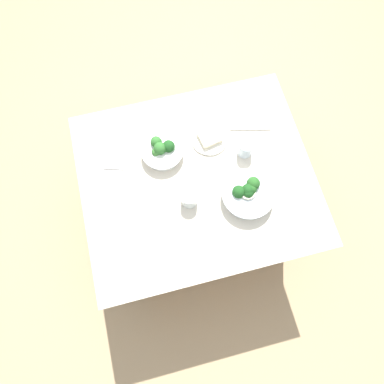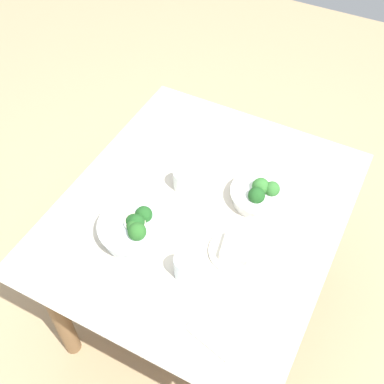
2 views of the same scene
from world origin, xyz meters
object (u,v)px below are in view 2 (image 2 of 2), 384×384
broccoli_bowl_near (135,228)px  napkin_folded_upper (227,320)px  bread_side_plate (236,250)px  water_glass_center (184,180)px  fork_by_far_bowl (281,257)px  water_glass_side (185,267)px  broccoli_bowl_far (260,194)px  fork_by_near_bowl (277,156)px  table_knife_left (161,149)px

broccoli_bowl_near → napkin_folded_upper: bearing=70.8°
broccoli_bowl_near → bread_side_plate: (-0.10, 0.35, -0.03)m
water_glass_center → fork_by_far_bowl: water_glass_center is taller
water_glass_side → broccoli_bowl_near: bearing=-104.7°
water_glass_side → fork_by_far_bowl: 0.34m
broccoli_bowl_far → fork_by_far_bowl: (0.20, 0.17, -0.04)m
broccoli_bowl_near → bread_side_plate: 0.36m
fork_by_far_bowl → fork_by_near_bowl: (-0.46, -0.19, -0.00)m
broccoli_bowl_far → broccoli_bowl_near: 0.48m
broccoli_bowl_far → water_glass_center: size_ratio=2.53×
water_glass_center → fork_by_near_bowl: 0.42m
fork_by_near_bowl → napkin_folded_upper: size_ratio=0.49×
bread_side_plate → fork_by_far_bowl: bread_side_plate is taller
water_glass_center → napkin_folded_upper: water_glass_center is taller
table_knife_left → napkin_folded_upper: napkin_folded_upper is taller
fork_by_near_bowl → table_knife_left: same height
table_knife_left → napkin_folded_upper: 0.81m
napkin_folded_upper → table_knife_left: bearing=-135.2°
water_glass_center → water_glass_side: bearing=28.9°
fork_by_near_bowl → bread_side_plate: bearing=19.3°
broccoli_bowl_near → napkin_folded_upper: size_ratio=1.18×
fork_by_near_bowl → table_knife_left: 0.49m
broccoli_bowl_near → water_glass_center: size_ratio=3.00×
water_glass_side → fork_by_far_bowl: water_glass_side is taller
bread_side_plate → water_glass_center: water_glass_center is taller
broccoli_bowl_far → water_glass_center: (0.07, -0.29, 0.00)m
fork_by_far_bowl → water_glass_center: bearing=3.9°
broccoli_bowl_far → napkin_folded_upper: size_ratio=1.00×
fork_by_far_bowl → bread_side_plate: bearing=40.4°
table_knife_left → napkin_folded_upper: (0.57, 0.57, 0.00)m
bread_side_plate → fork_by_near_bowl: (-0.51, -0.04, -0.01)m
water_glass_side → napkin_folded_upper: water_glass_side is taller
water_glass_center → napkin_folded_upper: size_ratio=0.39×
water_glass_center → fork_by_far_bowl: size_ratio=0.93×
water_glass_side → napkin_folded_upper: 0.22m
broccoli_bowl_far → fork_by_near_bowl: size_ratio=2.05×
fork_by_far_bowl → napkin_folded_upper: bearing=97.4°
water_glass_side → fork_by_near_bowl: 0.68m
water_glass_center → bread_side_plate: bearing=58.9°
broccoli_bowl_far → fork_by_far_bowl: bearing=39.4°
broccoli_bowl_near → water_glass_center: broccoli_bowl_near is taller
bread_side_plate → water_glass_center: (-0.18, -0.30, 0.03)m
fork_by_near_bowl → broccoli_bowl_near: bearing=-12.2°
broccoli_bowl_near → table_knife_left: 0.45m
fork_by_far_bowl → napkin_folded_upper: (0.30, -0.07, 0.00)m
bread_side_plate → fork_by_far_bowl: bearing=110.4°
fork_by_near_bowl → napkin_folded_upper: 0.77m
napkin_folded_upper → bread_side_plate: bearing=-162.2°
broccoli_bowl_near → fork_by_near_bowl: 0.69m
fork_by_far_bowl → napkin_folded_upper: 0.31m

